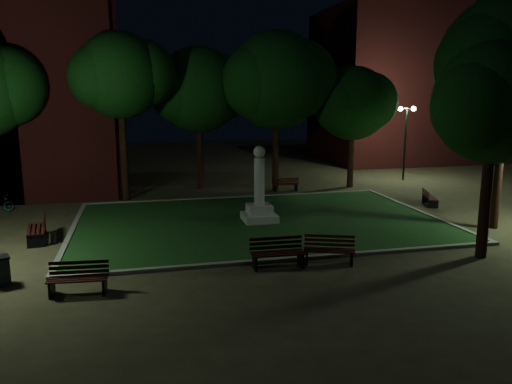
# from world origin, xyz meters

# --- Properties ---
(ground) EXTENTS (80.00, 80.00, 0.00)m
(ground) POSITION_xyz_m (0.00, 0.00, 0.00)
(ground) COLOR #453B26
(lawn) EXTENTS (15.00, 10.00, 0.08)m
(lawn) POSITION_xyz_m (0.00, 2.00, 0.04)
(lawn) COLOR #1C4017
(lawn) RESTS_ON ground
(lawn_kerb) EXTENTS (15.40, 10.40, 0.12)m
(lawn_kerb) POSITION_xyz_m (0.00, 2.00, 0.06)
(lawn_kerb) COLOR slate
(lawn_kerb) RESTS_ON ground
(monument) EXTENTS (1.40, 1.40, 3.20)m
(monument) POSITION_xyz_m (0.00, 2.00, 0.96)
(monument) COLOR #ABA29A
(monument) RESTS_ON lawn
(building_far) EXTENTS (16.00, 10.00, 12.00)m
(building_far) POSITION_xyz_m (18.00, 20.00, 6.00)
(building_far) COLOR #571716
(building_far) RESTS_ON ground
(tree_north_wl) EXTENTS (5.25, 4.29, 8.44)m
(tree_north_wl) POSITION_xyz_m (-5.53, 7.99, 6.29)
(tree_north_wl) COLOR black
(tree_north_wl) RESTS_ON ground
(tree_north_er) EXTENTS (6.57, 5.36, 8.81)m
(tree_north_er) POSITION_xyz_m (2.70, 8.77, 6.12)
(tree_north_er) COLOR black
(tree_north_er) RESTS_ON ground
(tree_ne) EXTENTS (5.17, 4.22, 6.98)m
(tree_ne) POSITION_xyz_m (7.24, 8.80, 4.87)
(tree_ne) COLOR black
(tree_ne) RESTS_ON ground
(tree_east) EXTENTS (6.55, 5.35, 9.21)m
(tree_east) POSITION_xyz_m (9.23, -1.07, 6.53)
(tree_east) COLOR black
(tree_east) RESTS_ON ground
(tree_se) EXTENTS (4.77, 3.89, 7.06)m
(tree_se) POSITION_xyz_m (6.26, -4.19, 5.10)
(tree_se) COLOR black
(tree_se) RESTS_ON ground
(tree_far_north) EXTENTS (5.87, 4.80, 8.02)m
(tree_far_north) POSITION_xyz_m (-1.37, 10.31, 5.62)
(tree_far_north) COLOR black
(tree_far_north) RESTS_ON ground
(lamppost_ne) EXTENTS (1.18, 0.28, 4.63)m
(lamppost_ne) POSITION_xyz_m (11.47, 10.34, 3.22)
(lamppost_ne) COLOR black
(lamppost_ne) RESTS_ON ground
(bench_near_left) EXTENTS (1.72, 0.65, 0.94)m
(bench_near_left) POSITION_xyz_m (-0.76, -3.57, 0.44)
(bench_near_left) COLOR black
(bench_near_left) RESTS_ON ground
(bench_near_right) EXTENTS (1.72, 1.10, 0.89)m
(bench_near_right) POSITION_xyz_m (0.98, -3.59, 0.42)
(bench_near_right) COLOR black
(bench_near_right) RESTS_ON ground
(bench_west_near) EXTENTS (1.63, 0.69, 0.87)m
(bench_west_near) POSITION_xyz_m (-6.64, -4.39, 0.41)
(bench_west_near) COLOR black
(bench_west_near) RESTS_ON ground
(bench_left_side) EXTENTS (0.89, 1.89, 0.99)m
(bench_left_side) POSITION_xyz_m (-8.63, 1.14, 0.47)
(bench_left_side) COLOR black
(bench_left_side) RESTS_ON ground
(bench_right_side) EXTENTS (0.90, 1.48, 0.77)m
(bench_right_side) POSITION_xyz_m (8.91, 3.31, 0.36)
(bench_right_side) COLOR black
(bench_right_side) RESTS_ON ground
(bench_far_side) EXTENTS (1.42, 0.54, 0.77)m
(bench_far_side) POSITION_xyz_m (3.09, 8.42, 0.36)
(bench_far_side) COLOR black
(bench_far_side) RESTS_ON ground
(trash_bin) EXTENTS (0.65, 0.65, 0.86)m
(trash_bin) POSITION_xyz_m (-8.87, -3.24, 0.44)
(trash_bin) COLOR black
(trash_bin) RESTS_ON ground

